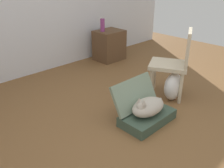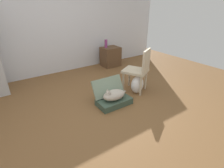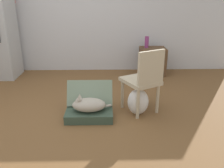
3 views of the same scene
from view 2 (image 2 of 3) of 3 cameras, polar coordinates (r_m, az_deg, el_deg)
The scene contains 9 objects.
ground_plane at distance 3.20m, azimuth -2.68°, elevation -7.68°, with size 7.68×7.68×0.00m, color brown.
wall_back at distance 4.78m, azimuth -18.33°, elevation 18.83°, with size 6.40×0.15×2.60m.
suitcase_base at distance 3.25m, azimuth 0.68°, elevation -5.80°, with size 0.63×0.36×0.12m, color #384C3D.
suitcase_lid at distance 3.29m, azimuth -1.31°, elevation -0.93°, with size 0.63×0.36×0.04m, color gray.
cat at distance 3.18m, azimuth 0.55°, elevation -3.56°, with size 0.52×0.27×0.23m.
plastic_bag_white at distance 3.64m, azimuth 8.28°, elevation -0.21°, with size 0.29×0.21×0.38m, color white.
side_table at distance 5.20m, azimuth -0.49°, elevation 8.96°, with size 0.51×0.42×0.56m, color brown.
vase_tall at distance 5.07m, azimuth -1.99°, elevation 13.08°, with size 0.08×0.08×0.23m, color #8C387A.
chair at distance 3.61m, azimuth 8.78°, elevation 4.79°, with size 0.59×0.62×0.91m.
Camera 2 is at (-1.39, -2.30, 1.73)m, focal length 27.90 mm.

